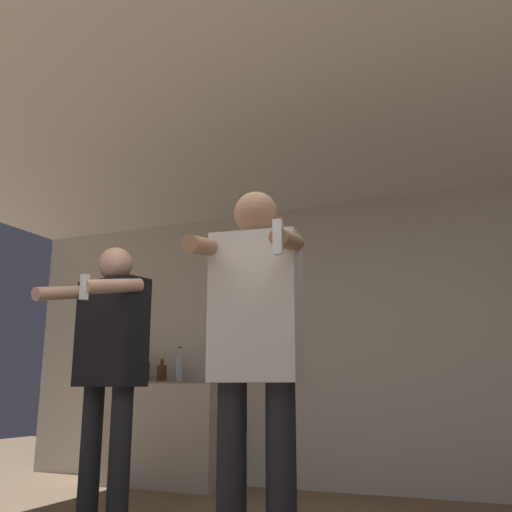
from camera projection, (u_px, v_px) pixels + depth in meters
The scene contains 10 objects.
wall_back at pixel (355, 341), 5.07m from camera, with size 7.00×0.06×2.55m.
ceiling_slab at pixel (291, 127), 3.84m from camera, with size 7.00×3.86×0.05m.
counter at pixel (160, 433), 5.29m from camera, with size 1.30×0.55×0.92m.
bottle_clear_vodka at pixel (137, 369), 5.62m from camera, with size 0.08×0.08×0.32m.
bottle_dark_rum at pixel (213, 369), 5.31m from camera, with size 0.06×0.06×0.30m.
bottle_short_whiskey at pixel (162, 372), 5.51m from camera, with size 0.09×0.09×0.24m.
bottle_brown_liquor at pixel (179, 369), 5.44m from camera, with size 0.08×0.08×0.33m.
bottle_tall_gin at pixel (146, 370), 5.58m from camera, with size 0.07×0.07×0.30m.
person_woman_foreground at pixel (256, 350), 2.49m from camera, with size 0.48×0.48×1.75m.
person_man_side at pixel (109, 357), 3.47m from camera, with size 0.59×0.61×1.73m.
Camera 1 is at (1.13, -1.70, 0.85)m, focal length 40.00 mm.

